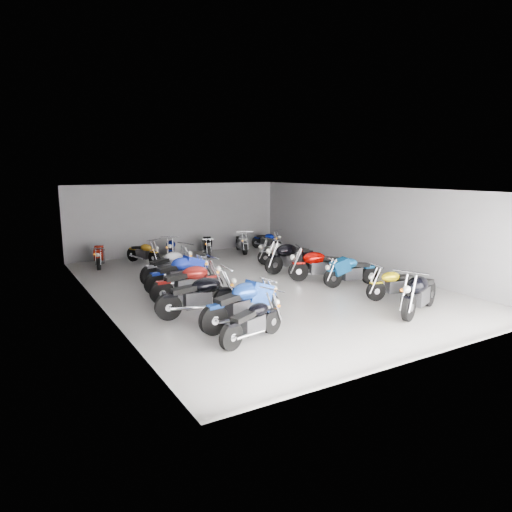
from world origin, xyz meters
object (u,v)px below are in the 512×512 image
Objects in this scene: motorcycle_right_d at (320,265)px; motorcycle_back_a at (100,256)px; motorcycle_right_c at (351,271)px; motorcycle_back_b at (143,252)px; drain_grate at (262,288)px; motorcycle_right_b at (395,284)px; motorcycle_left_b at (243,305)px; motorcycle_right_e at (291,257)px; motorcycle_left_d at (189,283)px; motorcycle_left_c at (199,296)px; motorcycle_right_f at (281,253)px; motorcycle_back_f at (267,241)px; motorcycle_back_e at (242,243)px; motorcycle_right_a at (419,293)px; motorcycle_back_d at (206,246)px; motorcycle_left_f at (169,266)px; motorcycle_left_e at (180,274)px; motorcycle_back_c at (171,249)px; motorcycle_left_a at (253,321)px.

motorcycle_right_d is 8.72m from motorcycle_back_a.
motorcycle_right_c is 1.16× the size of motorcycle_back_b.
drain_grate is 4.18m from motorcycle_right_b.
motorcycle_right_e is at bearing 126.28° from motorcycle_left_b.
motorcycle_right_b is 10.30m from motorcycle_back_b.
motorcycle_left_c is at bearing -12.00° from motorcycle_left_d.
motorcycle_back_a is (-3.82, 6.12, 0.45)m from drain_grate.
motorcycle_left_d is 1.17× the size of motorcycle_right_f.
motorcycle_left_b is 7.71m from motorcycle_right_f.
drain_grate is 7.39m from motorcycle_back_f.
motorcycle_right_f is 3.20m from motorcycle_back_e.
motorcycle_right_a is at bearing 104.51° from motorcycle_back_e.
drain_grate is at bearing 111.53° from motorcycle_right_d.
motorcycle_back_e is (-0.14, 7.34, -0.03)m from motorcycle_right_c.
motorcycle_right_b reaches higher than motorcycle_back_f.
motorcycle_left_d is at bearing 77.57° from motorcycle_back_d.
motorcycle_left_d is at bearing -26.10° from motorcycle_left_f.
motorcycle_back_a is 1.71m from motorcycle_back_b.
motorcycle_left_e is 1.03× the size of motorcycle_right_a.
motorcycle_left_d is 1.10× the size of motorcycle_right_c.
motorcycle_right_c is 1.06× the size of motorcycle_back_c.
motorcycle_left_d reaches higher than motorcycle_back_f.
motorcycle_back_d reaches higher than drain_grate.
motorcycle_right_c reaches higher than drain_grate.
motorcycle_right_e reaches higher than motorcycle_back_c.
motorcycle_left_f is (0.31, 2.56, -0.00)m from motorcycle_left_d.
motorcycle_right_b is 3.04m from motorcycle_right_d.
motorcycle_right_b is at bearing 134.39° from motorcycle_back_c.
drain_grate is at bearing 139.68° from motorcycle_back_a.
motorcycle_back_d is at bearing 143.19° from motorcycle_left_a.
motorcycle_right_e is (5.13, 3.17, 0.03)m from motorcycle_left_c.
motorcycle_right_c is 1.14× the size of motorcycle_back_d.
motorcycle_back_a is at bearing 49.67° from motorcycle_right_e.
motorcycle_left_d is 4.90m from motorcycle_right_d.
drain_grate is at bearing 83.32° from motorcycle_back_e.
motorcycle_left_e is 1.20× the size of motorcycle_right_b.
motorcycle_right_f is (5.00, 5.87, -0.09)m from motorcycle_left_b.
motorcycle_right_c is 0.97× the size of motorcycle_right_d.
motorcycle_left_e reaches higher than motorcycle_back_d.
motorcycle_right_a is 1.15× the size of motorcycle_back_c.
motorcycle_right_d is at bearing 69.31° from motorcycle_left_e.
motorcycle_right_e is 1.32× the size of motorcycle_back_d.
motorcycle_right_c is at bearing -30.23° from motorcycle_right_a.
motorcycle_right_a reaches higher than motorcycle_back_a.
motorcycle_back_d is 3.15m from motorcycle_back_f.
motorcycle_right_d is (0.03, 4.30, -0.02)m from motorcycle_right_a.
motorcycle_back_b is 3.00m from motorcycle_back_d.
motorcycle_back_c reaches higher than motorcycle_right_f.
motorcycle_back_e is (3.52, 0.18, -0.02)m from motorcycle_back_c.
motorcycle_right_b is 0.98× the size of motorcycle_back_c.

